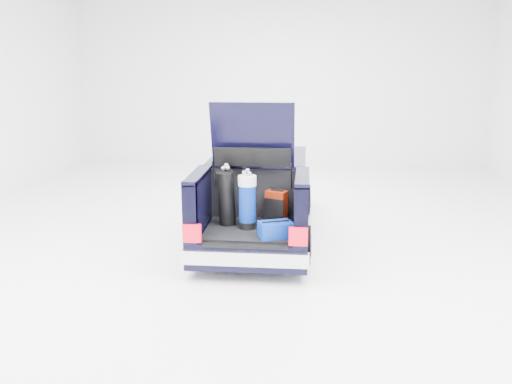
# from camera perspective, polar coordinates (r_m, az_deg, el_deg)

# --- Properties ---
(ground) EXTENTS (14.00, 14.00, 0.00)m
(ground) POSITION_cam_1_polar(r_m,az_deg,el_deg) (9.76, 0.28, -4.57)
(ground) COLOR white
(ground) RESTS_ON ground
(car) EXTENTS (1.87, 4.65, 2.47)m
(car) POSITION_cam_1_polar(r_m,az_deg,el_deg) (9.67, 0.34, -0.58)
(car) COLOR black
(car) RESTS_ON ground
(red_suitcase) EXTENTS (0.36, 0.31, 0.52)m
(red_suitcase) POSITION_cam_1_polar(r_m,az_deg,el_deg) (8.45, 2.18, -1.52)
(red_suitcase) COLOR #6B1503
(red_suitcase) RESTS_ON car
(black_golf_bag) EXTENTS (0.37, 0.41, 0.95)m
(black_golf_bag) POSITION_cam_1_polar(r_m,az_deg,el_deg) (8.25, -3.14, -0.62)
(black_golf_bag) COLOR black
(black_golf_bag) RESTS_ON car
(blue_golf_bag) EXTENTS (0.32, 0.32, 0.91)m
(blue_golf_bag) POSITION_cam_1_polar(r_m,az_deg,el_deg) (8.08, -0.92, -1.01)
(blue_golf_bag) COLOR black
(blue_golf_bag) RESTS_ON car
(blue_duffel) EXTENTS (0.54, 0.44, 0.24)m
(blue_duffel) POSITION_cam_1_polar(r_m,az_deg,el_deg) (7.76, 2.05, -3.96)
(blue_duffel) COLOR navy
(blue_duffel) RESTS_ON car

